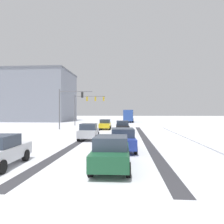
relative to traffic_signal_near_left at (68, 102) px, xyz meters
The scene contains 13 objects.
ground_plane 26.40m from the traffic_signal_near_left, 73.44° to the right, with size 300.00×300.00×0.00m, color silver.
wheel_track_left_lane 16.06m from the traffic_signal_near_left, 42.77° to the right, with size 0.72×31.80×0.01m, color #38383D.
wheel_track_right_lane 12.44m from the traffic_signal_near_left, 64.38° to the right, with size 0.72×31.80×0.01m, color #38383D.
sidewalk_kerb_right 21.77m from the traffic_signal_near_left, 34.02° to the right, with size 4.00×31.80×0.12m, color white.
traffic_signal_near_left is the anchor object (origin of this frame).
traffic_signal_far_left 10.21m from the traffic_signal_near_left, 83.80° to the left, with size 6.42×0.72×6.50m.
car_yellow_cab_lead 6.93m from the traffic_signal_near_left, ahead, with size 1.91×4.14×1.62m.
car_black_second 10.63m from the traffic_signal_near_left, 28.15° to the right, with size 2.01×4.19×1.62m.
car_silver_third 13.85m from the traffic_signal_near_left, 65.24° to the right, with size 1.96×4.16×1.62m.
car_blue_fourth 20.59m from the traffic_signal_near_left, 63.09° to the right, with size 2.02×4.19×1.62m.
car_dark_green_sixth 24.85m from the traffic_signal_near_left, 69.21° to the right, with size 1.87×4.12×1.62m.
bus_oncoming 27.88m from the traffic_signal_near_left, 69.21° to the left, with size 2.95×11.08×3.38m.
office_building_far_left_block 37.01m from the traffic_signal_near_left, 124.73° to the left, with size 25.92×17.60×15.37m.
Camera 1 is at (2.10, -8.22, 2.78)m, focal length 33.63 mm.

